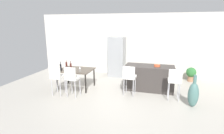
{
  "coord_description": "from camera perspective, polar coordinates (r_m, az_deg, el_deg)",
  "views": [
    {
      "loc": [
        1.06,
        -5.7,
        2.4
      ],
      "look_at": [
        -0.67,
        0.46,
        0.85
      ],
      "focal_mm": 28.27,
      "sensor_mm": 36.0,
      "label": 1
    }
  ],
  "objects": [
    {
      "name": "wine_glass_right",
      "position": [
        6.53,
        -10.36,
        -0.23
      ],
      "size": [
        0.07,
        0.07,
        0.17
      ],
      "color": "silver",
      "rests_on": "dining_table"
    },
    {
      "name": "floor_vase",
      "position": [
        5.79,
        24.8,
        -8.05
      ],
      "size": [
        0.3,
        0.3,
        0.98
      ],
      "color": "#47706B",
      "rests_on": "ground_plane"
    },
    {
      "name": "dining_table",
      "position": [
        6.86,
        -11.62,
        -1.25
      ],
      "size": [
        1.27,
        0.95,
        0.74
      ],
      "color": "#4C4238",
      "rests_on": "ground_plane"
    },
    {
      "name": "back_wall",
      "position": [
        8.5,
        8.46,
        7.05
      ],
      "size": [
        10.0,
        0.12,
        2.9
      ],
      "primitive_type": "cube",
      "color": "beige",
      "rests_on": "ground_plane"
    },
    {
      "name": "refrigerator",
      "position": [
        8.32,
        1.56,
        3.36
      ],
      "size": [
        0.72,
        0.68,
        1.84
      ],
      "primitive_type": "cube",
      "color": "#939699",
      "rests_on": "ground_plane"
    },
    {
      "name": "wine_bottle_near",
      "position": [
        6.73,
        -16.24,
        -0.05
      ],
      "size": [
        0.06,
        0.06,
        0.34
      ],
      "color": "black",
      "rests_on": "dining_table"
    },
    {
      "name": "wine_bottle_middle",
      "position": [
        6.86,
        -13.2,
        0.27
      ],
      "size": [
        0.07,
        0.07,
        0.32
      ],
      "color": "#471E19",
      "rests_on": "dining_table"
    },
    {
      "name": "potted_plant",
      "position": [
        8.29,
        24.2,
        -1.86
      ],
      "size": [
        0.41,
        0.41,
        0.61
      ],
      "color": "#996B4C",
      "rests_on": "ground_plane"
    },
    {
      "name": "dining_chair_far",
      "position": [
        6.02,
        -12.84,
        -3.18
      ],
      "size": [
        0.42,
        0.42,
        1.05
      ],
      "color": "white",
      "rests_on": "ground_plane"
    },
    {
      "name": "bar_chair_left",
      "position": [
        6.01,
        5.66,
        -2.92
      ],
      "size": [
        0.42,
        0.42,
        1.05
      ],
      "color": "white",
      "rests_on": "ground_plane"
    },
    {
      "name": "kitchen_island",
      "position": [
        6.75,
        11.89,
        -3.41
      ],
      "size": [
        1.78,
        0.78,
        0.92
      ],
      "primitive_type": "cube",
      "color": "#383330",
      "rests_on": "ground_plane"
    },
    {
      "name": "wine_bottle_left",
      "position": [
        7.06,
        -14.5,
        0.6
      ],
      "size": [
        0.07,
        0.07,
        0.31
      ],
      "color": "#471E19",
      "rests_on": "dining_table"
    },
    {
      "name": "fruit_bowl",
      "position": [
        6.56,
        14.38,
        0.45
      ],
      "size": [
        0.22,
        0.22,
        0.07
      ],
      "primitive_type": "cylinder",
      "color": "#C6512D",
      "rests_on": "kitchen_island"
    },
    {
      "name": "dining_chair_near",
      "position": [
        6.3,
        -17.41,
        -2.7
      ],
      "size": [
        0.4,
        0.4,
        1.05
      ],
      "color": "white",
      "rests_on": "ground_plane"
    },
    {
      "name": "ground_plane",
      "position": [
        6.28,
        4.8,
        -8.92
      ],
      "size": [
        10.0,
        10.0,
        0.0
      ],
      "primitive_type": "plane",
      "color": "#ADA89E"
    },
    {
      "name": "bar_chair_middle",
      "position": [
        5.95,
        19.61,
        -3.84
      ],
      "size": [
        0.41,
        0.41,
        1.05
      ],
      "color": "white",
      "rests_on": "ground_plane"
    }
  ]
}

